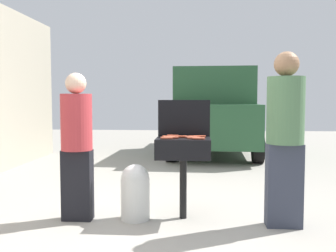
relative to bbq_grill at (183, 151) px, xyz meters
name	(u,v)px	position (x,y,z in m)	size (l,w,h in m)	color
ground_plane	(156,221)	(-0.29, -0.11, -0.76)	(24.00, 24.00, 0.00)	#9E998E
bbq_grill	(183,151)	(0.00, 0.00, 0.00)	(0.60, 0.44, 0.90)	black
grill_lid_open	(184,118)	(0.00, 0.22, 0.35)	(0.60, 0.05, 0.42)	black
hot_dog_0	(173,136)	(-0.11, 0.06, 0.15)	(0.03, 0.03, 0.13)	#C6593D
hot_dog_1	(193,138)	(0.11, -0.10, 0.15)	(0.03, 0.03, 0.13)	#C6593D
hot_dog_2	(181,137)	(-0.03, 0.03, 0.15)	(0.03, 0.03, 0.13)	#AD4228
hot_dog_3	(167,138)	(-0.17, -0.14, 0.15)	(0.03, 0.03, 0.13)	#C6593D
hot_dog_4	(173,138)	(-0.11, -0.08, 0.15)	(0.03, 0.03, 0.13)	#B74C33
hot_dog_5	(200,136)	(0.18, 0.06, 0.15)	(0.03, 0.03, 0.13)	#AD4228
hot_dog_6	(191,137)	(0.09, 0.00, 0.15)	(0.03, 0.03, 0.13)	#C6593D
hot_dog_7	(199,138)	(0.17, -0.15, 0.15)	(0.03, 0.03, 0.13)	#C6593D
hot_dog_8	(169,137)	(-0.15, -0.04, 0.15)	(0.03, 0.03, 0.13)	#C6593D
hot_dog_9	(168,137)	(-0.17, 0.01, 0.15)	(0.03, 0.03, 0.13)	#AD4228
hot_dog_10	(173,136)	(-0.13, 0.13, 0.15)	(0.03, 0.03, 0.13)	#B74C33
hot_dog_11	(195,137)	(0.12, 0.03, 0.15)	(0.03, 0.03, 0.13)	#AD4228
propane_tank	(135,191)	(-0.53, -0.09, -0.44)	(0.32, 0.32, 0.62)	silver
person_left	(77,141)	(-1.16, -0.14, 0.12)	(0.34, 0.34, 1.62)	black
person_right	(285,133)	(1.06, -0.20, 0.23)	(0.38, 0.38, 1.82)	#333847
parked_minivan	(214,111)	(0.56, 5.31, 0.26)	(2.16, 4.47, 2.02)	#234C2D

